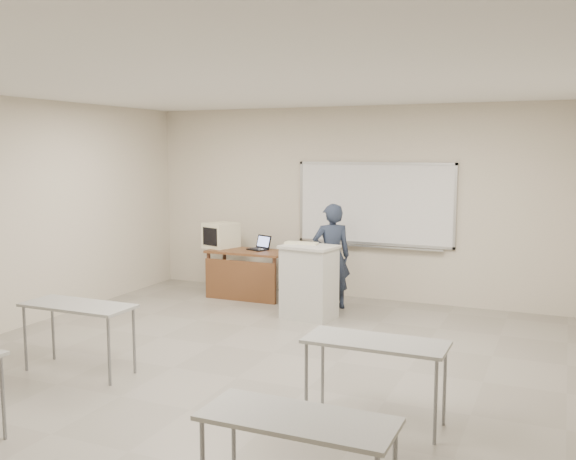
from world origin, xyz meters
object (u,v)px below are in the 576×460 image
at_px(laptop, 259,246).
at_px(podium, 309,282).
at_px(presenter, 332,256).
at_px(keyboard, 301,243).
at_px(crt_monitor, 221,235).
at_px(mouse, 261,250).
at_px(instructor_desk, 245,266).
at_px(whiteboard, 375,205).

bearing_deg(laptop, podium, -15.81).
bearing_deg(laptop, presenter, 9.29).
height_order(podium, keyboard, keyboard).
bearing_deg(crt_monitor, podium, -7.22).
height_order(laptop, presenter, presenter).
distance_m(crt_monitor, laptop, 0.68).
distance_m(podium, mouse, 1.46).
bearing_deg(instructor_desk, laptop, 66.40).
xyz_separation_m(podium, mouse, (-1.16, 0.85, 0.26)).
height_order(instructor_desk, podium, podium).
bearing_deg(presenter, mouse, -40.74).
distance_m(mouse, presenter, 1.26).
relative_size(instructor_desk, crt_monitor, 2.60).
relative_size(whiteboard, podium, 2.43).
bearing_deg(keyboard, whiteboard, 57.72).
relative_size(laptop, presenter, 0.19).
relative_size(crt_monitor, keyboard, 1.06).
bearing_deg(instructor_desk, keyboard, -27.09).
height_order(instructor_desk, keyboard, keyboard).
bearing_deg(crt_monitor, mouse, 12.94).
bearing_deg(whiteboard, podium, -108.81).
distance_m(instructor_desk, keyboard, 1.45).
xyz_separation_m(crt_monitor, laptop, (0.66, 0.03, -0.14)).
relative_size(crt_monitor, mouse, 5.01).
relative_size(laptop, keyboard, 0.65).
bearing_deg(presenter, laptop, -44.48).
bearing_deg(whiteboard, keyboard, -115.09).
bearing_deg(keyboard, mouse, 135.37).
bearing_deg(whiteboard, mouse, -159.53).
bearing_deg(laptop, keyboard, -16.95).
relative_size(podium, laptop, 3.39).
bearing_deg(mouse, instructor_desk, -136.29).
bearing_deg(mouse, crt_monitor, 179.55).
relative_size(whiteboard, instructor_desk, 1.96).
xyz_separation_m(whiteboard, laptop, (-1.74, -0.51, -0.68)).
relative_size(instructor_desk, laptop, 4.21).
height_order(instructor_desk, laptop, laptop).
height_order(whiteboard, crt_monitor, whiteboard).
bearing_deg(podium, mouse, 151.41).
distance_m(laptop, keyboard, 1.42).
relative_size(keyboard, presenter, 0.30).
xyz_separation_m(instructor_desk, keyboard, (1.21, -0.61, 0.52)).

